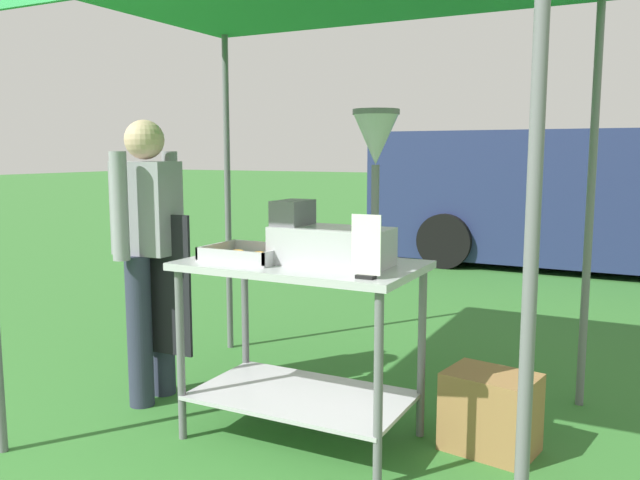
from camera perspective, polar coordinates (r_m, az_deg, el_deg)
ground_plane at (r=7.95m, az=13.60°, el=-2.88°), size 70.00×70.00×0.00m
donut_cart at (r=3.23m, az=-1.63°, el=-6.44°), size 1.15×0.68×0.90m
donut_tray at (r=3.24m, az=-6.39°, el=-1.41°), size 0.39×0.33×0.07m
donut_fryer at (r=3.05m, az=1.62°, el=1.95°), size 0.61×0.28×0.72m
menu_sign at (r=2.75m, az=4.06°, el=-0.97°), size 0.13×0.05×0.27m
vendor at (r=3.81m, az=-14.74°, el=-0.52°), size 0.46×0.53×1.61m
supply_crate at (r=3.34m, az=14.71°, el=-14.37°), size 0.46×0.37×0.38m
van_navy at (r=8.80m, az=23.48°, el=3.47°), size 5.55×2.11×1.69m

